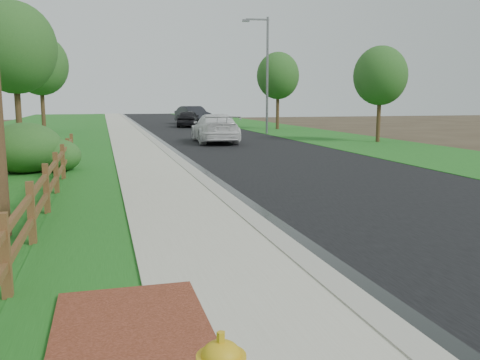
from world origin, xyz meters
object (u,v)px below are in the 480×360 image
object	(u,v)px
white_suv	(215,128)
streetlight	(265,69)
ranch_fence	(52,178)
dark_car_mid	(188,118)

from	to	relation	value
white_suv	streetlight	size ratio (longest dim) A/B	0.70
ranch_fence	white_suv	xyz separation A→B (m)	(7.28, 15.53, 0.20)
streetlight	dark_car_mid	bearing A→B (deg)	109.53
ranch_fence	streetlight	xyz separation A→B (m)	(12.15, 21.51, 3.87)
dark_car_mid	streetlight	world-z (taller)	streetlight
white_suv	dark_car_mid	bearing A→B (deg)	-90.59
ranch_fence	dark_car_mid	bearing A→B (deg)	75.11
white_suv	dark_car_mid	distance (m)	16.39
white_suv	streetlight	world-z (taller)	streetlight
ranch_fence	white_suv	size ratio (longest dim) A/B	3.07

